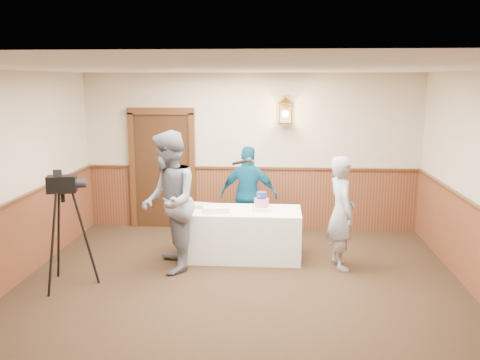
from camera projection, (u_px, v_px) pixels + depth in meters
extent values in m
plane|color=black|center=(235.00, 313.00, 5.93)|extent=(7.00, 7.00, 0.00)
cube|color=beige|center=(251.00, 152.00, 9.08)|extent=(6.00, 0.02, 2.80)
cube|color=white|center=(234.00, 68.00, 5.38)|extent=(6.00, 7.00, 0.02)
cube|color=#542B18|center=(251.00, 199.00, 9.23)|extent=(5.98, 0.04, 1.10)
cube|color=#492813|center=(251.00, 168.00, 9.10)|extent=(5.98, 0.07, 0.04)
cube|color=#331C0E|center=(163.00, 171.00, 9.21)|extent=(1.00, 0.06, 2.10)
cube|color=white|center=(241.00, 234.00, 7.72)|extent=(1.80, 0.80, 0.75)
cube|color=#FFF0C2|center=(261.00, 208.00, 7.63)|extent=(0.30, 0.30, 0.05)
cylinder|color=red|center=(261.00, 203.00, 7.61)|extent=(0.22, 0.22, 0.13)
cylinder|color=navy|center=(262.00, 195.00, 7.59)|extent=(0.15, 0.15, 0.10)
cube|color=#FBF796|center=(216.00, 209.00, 7.53)|extent=(0.43, 0.37, 0.08)
cube|color=#AAE8A3|center=(201.00, 206.00, 7.76)|extent=(0.31, 0.27, 0.06)
imported|color=slate|center=(169.00, 202.00, 7.09)|extent=(0.98, 1.13, 2.00)
cylinder|color=black|center=(240.00, 162.00, 7.04)|extent=(0.23, 0.06, 0.09)
sphere|color=black|center=(249.00, 160.00, 7.04)|extent=(0.08, 0.08, 0.08)
imported|color=#939499|center=(341.00, 213.00, 7.23)|extent=(0.51, 0.67, 1.63)
imported|color=navy|center=(249.00, 195.00, 8.36)|extent=(0.99, 0.52, 1.62)
cube|color=black|center=(62.00, 184.00, 6.48)|extent=(0.40, 0.28, 0.22)
cylinder|color=black|center=(81.00, 183.00, 6.51)|extent=(0.17, 0.14, 0.11)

